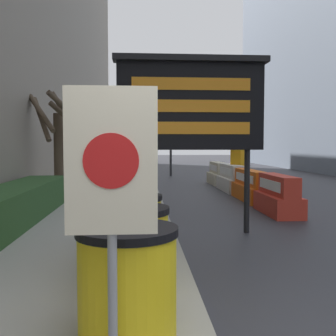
# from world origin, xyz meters

# --- Properties ---
(bare_tree) EXTENTS (1.90, 1.36, 2.81)m
(bare_tree) POSITION_xyz_m (-2.73, 8.49, 1.68)
(bare_tree) COLOR #4C3D2D
(bare_tree) RESTS_ON sidewalk_left
(barrel_drum_foreground) EXTENTS (0.77, 0.77, 0.82)m
(barrel_drum_foreground) POSITION_xyz_m (-0.67, 0.71, 0.54)
(barrel_drum_foreground) COLOR yellow
(barrel_drum_foreground) RESTS_ON sidewalk_left
(barrel_drum_middle) EXTENTS (0.77, 0.77, 0.82)m
(barrel_drum_middle) POSITION_xyz_m (-0.66, 1.65, 0.54)
(barrel_drum_middle) COLOR yellow
(barrel_drum_middle) RESTS_ON sidewalk_left
(barrel_drum_back) EXTENTS (0.77, 0.77, 0.82)m
(barrel_drum_back) POSITION_xyz_m (-0.68, 2.60, 0.54)
(barrel_drum_back) COLOR yellow
(barrel_drum_back) RESTS_ON sidewalk_left
(warning_sign) EXTENTS (0.56, 0.08, 1.78)m
(warning_sign) POSITION_xyz_m (-0.74, 0.21, 1.34)
(warning_sign) COLOR gray
(warning_sign) RESTS_ON sidewalk_left
(message_board) EXTENTS (2.65, 0.36, 3.07)m
(message_board) POSITION_xyz_m (0.31, 4.60, 2.25)
(message_board) COLOR black
(message_board) RESTS_ON ground_plane
(jersey_barrier_red_striped) EXTENTS (0.64, 1.70, 0.89)m
(jersey_barrier_red_striped) POSITION_xyz_m (2.54, 6.42, 0.39)
(jersey_barrier_red_striped) COLOR red
(jersey_barrier_red_striped) RESTS_ON ground_plane
(jersey_barrier_orange_far) EXTENTS (0.58, 2.19, 0.86)m
(jersey_barrier_orange_far) POSITION_xyz_m (2.54, 8.65, 0.38)
(jersey_barrier_orange_far) COLOR orange
(jersey_barrier_orange_far) RESTS_ON ground_plane
(jersey_barrier_white) EXTENTS (0.64, 2.11, 0.90)m
(jersey_barrier_white) POSITION_xyz_m (2.54, 10.96, 0.39)
(jersey_barrier_white) COLOR silver
(jersey_barrier_white) RESTS_ON ground_plane
(jersey_barrier_cream) EXTENTS (0.63, 1.81, 0.88)m
(jersey_barrier_cream) POSITION_xyz_m (2.54, 13.27, 0.39)
(jersey_barrier_cream) COLOR beige
(jersey_barrier_cream) RESTS_ON ground_plane
(traffic_cone_near) EXTENTS (0.38, 0.38, 0.68)m
(traffic_cone_near) POSITION_xyz_m (2.61, 12.62, 0.33)
(traffic_cone_near) COLOR black
(traffic_cone_near) RESTS_ON ground_plane
(traffic_cone_mid) EXTENTS (0.31, 0.31, 0.56)m
(traffic_cone_mid) POSITION_xyz_m (3.92, 13.52, 0.27)
(traffic_cone_mid) COLOR black
(traffic_cone_mid) RESTS_ON ground_plane
(traffic_light_near_curb) EXTENTS (0.28, 0.45, 4.57)m
(traffic_light_near_curb) POSITION_xyz_m (0.97, 17.44, 3.28)
(traffic_light_near_curb) COLOR #2D2D30
(traffic_light_near_curb) RESTS_ON ground_plane
(pedestrian_worker) EXTENTS (0.47, 0.50, 1.66)m
(pedestrian_worker) POSITION_xyz_m (2.74, 10.91, 0.98)
(pedestrian_worker) COLOR #333338
(pedestrian_worker) RESTS_ON ground_plane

